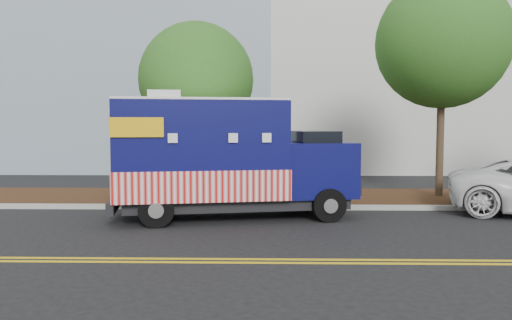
{
  "coord_description": "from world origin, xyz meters",
  "views": [
    {
      "loc": [
        1.81,
        -14.11,
        2.64
      ],
      "look_at": [
        1.48,
        0.6,
        1.61
      ],
      "focal_mm": 35.0,
      "sensor_mm": 36.0,
      "label": 1
    }
  ],
  "objects": [
    {
      "name": "curb",
      "position": [
        0.0,
        1.4,
        0.07
      ],
      "size": [
        120.0,
        0.18,
        0.15
      ],
      "primitive_type": "cube",
      "color": "#9E9E99",
      "rests_on": "ground"
    },
    {
      "name": "centerline_far",
      "position": [
        0.0,
        -4.7,
        0.01
      ],
      "size": [
        120.0,
        0.1,
        0.01
      ],
      "primitive_type": "cube",
      "color": "gold",
      "rests_on": "ground"
    },
    {
      "name": "sign_post",
      "position": [
        -2.74,
        1.78,
        1.2
      ],
      "size": [
        0.06,
        0.06,
        2.4
      ],
      "primitive_type": "cube",
      "color": "#473828",
      "rests_on": "ground"
    },
    {
      "name": "mulch_strip",
      "position": [
        0.0,
        3.5,
        0.07
      ],
      "size": [
        120.0,
        4.0,
        0.15
      ],
      "primitive_type": "cube",
      "color": "black",
      "rests_on": "ground"
    },
    {
      "name": "ground",
      "position": [
        0.0,
        0.0,
        0.0
      ],
      "size": [
        120.0,
        120.0,
        0.0
      ],
      "primitive_type": "plane",
      "color": "black",
      "rests_on": "ground"
    },
    {
      "name": "tree_b",
      "position": [
        -0.65,
        3.29,
        4.21
      ],
      "size": [
        3.97,
        3.97,
        6.21
      ],
      "color": "#38281C",
      "rests_on": "ground"
    },
    {
      "name": "centerline_near",
      "position": [
        0.0,
        -4.45,
        0.01
      ],
      "size": [
        120.0,
        0.1,
        0.01
      ],
      "primitive_type": "cube",
      "color": "gold",
      "rests_on": "ground"
    },
    {
      "name": "tree_c",
      "position": [
        7.9,
        3.57,
        5.51
      ],
      "size": [
        4.6,
        4.6,
        7.83
      ],
      "color": "#38281C",
      "rests_on": "ground"
    },
    {
      "name": "food_truck",
      "position": [
        0.52,
        0.03,
        1.63
      ],
      "size": [
        7.15,
        3.69,
        3.6
      ],
      "rotation": [
        0.0,
        0.0,
        0.18
      ],
      "color": "black",
      "rests_on": "ground"
    }
  ]
}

